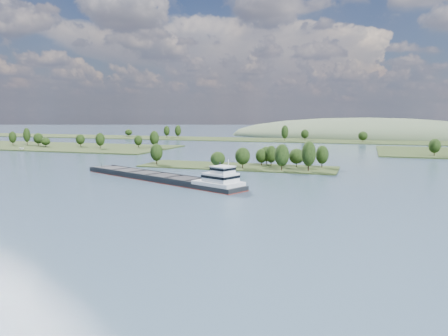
% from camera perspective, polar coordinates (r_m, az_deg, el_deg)
% --- Properties ---
extents(ground, '(1800.00, 1800.00, 0.00)m').
position_cam_1_polar(ground, '(166.70, -4.04, -2.34)').
color(ground, '#374E60').
rests_on(ground, ground).
extents(tree_island, '(100.00, 31.22, 15.30)m').
position_cam_1_polar(tree_island, '(219.68, 3.54, 0.95)').
color(tree_island, '#233116').
rests_on(tree_island, ground).
extents(left_bank, '(300.00, 80.00, 15.92)m').
position_cam_1_polar(left_bank, '(412.50, -26.66, 2.76)').
color(left_bank, '#233116').
rests_on(left_bank, ground).
extents(back_shoreline, '(900.00, 60.00, 16.36)m').
position_cam_1_polar(back_shoreline, '(436.37, 10.84, 3.57)').
color(back_shoreline, '#233116').
rests_on(back_shoreline, ground).
extents(hill_west, '(320.00, 160.00, 44.00)m').
position_cam_1_polar(hill_west, '(532.98, 17.85, 3.93)').
color(hill_west, '#45563B').
rests_on(hill_west, ground).
extents(cargo_barge, '(85.53, 46.05, 12.05)m').
position_cam_1_polar(cargo_barge, '(178.24, -7.39, -1.26)').
color(cargo_barge, black).
rests_on(cargo_barge, ground).
extents(motorboat, '(5.95, 4.16, 2.15)m').
position_cam_1_polar(motorboat, '(355.57, -24.92, 2.28)').
color(motorboat, white).
rests_on(motorboat, ground).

